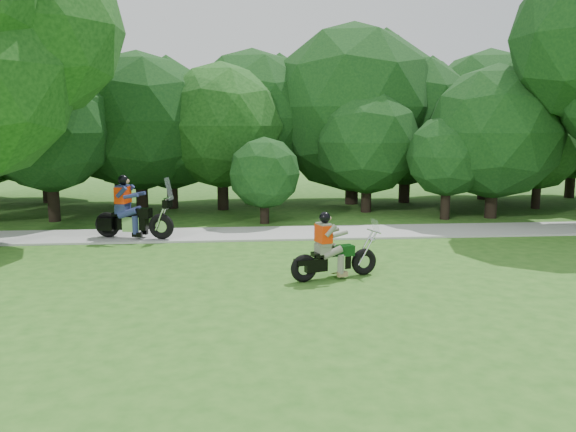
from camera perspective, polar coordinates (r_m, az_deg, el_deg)
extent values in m
plane|color=#295E1A|center=(10.82, 11.55, -9.81)|extent=(100.00, 100.00, 0.00)
cube|color=#A5A59F|center=(18.37, 4.42, -1.67)|extent=(60.00, 2.20, 0.06)
cylinder|color=black|center=(20.10, -2.40, 0.62)|extent=(0.33, 0.33, 0.97)
sphere|color=black|center=(19.94, -2.42, 4.38)|extent=(2.57, 2.57, 2.57)
cylinder|color=black|center=(27.72, -23.15, 3.12)|extent=(0.56, 0.56, 1.80)
sphere|color=black|center=(27.60, -23.58, 9.79)|extent=(7.15, 7.15, 7.15)
cylinder|color=black|center=(30.45, 26.76, 3.36)|extent=(0.46, 0.46, 1.80)
sphere|color=black|center=(30.33, 27.11, 8.22)|extent=(5.19, 5.19, 5.19)
cylinder|color=black|center=(24.24, -11.67, 2.76)|extent=(0.46, 0.46, 1.68)
sphere|color=black|center=(24.09, -11.87, 8.75)|extent=(5.20, 5.20, 5.20)
cylinder|color=black|center=(22.17, -22.73, 1.79)|extent=(0.42, 0.42, 1.80)
sphere|color=black|center=(22.02, -23.11, 7.80)|extent=(4.38, 4.38, 4.38)
cylinder|color=black|center=(23.76, -14.63, 2.66)|extent=(0.48, 0.48, 1.80)
sphere|color=black|center=(23.61, -14.91, 9.24)|extent=(5.61, 5.61, 5.61)
cylinder|color=black|center=(23.45, -6.64, 2.81)|extent=(0.46, 0.46, 1.79)
sphere|color=#144012|center=(23.31, -6.76, 9.09)|extent=(5.15, 5.15, 5.15)
cylinder|color=black|center=(21.75, 15.70, 1.48)|extent=(0.35, 0.35, 1.38)
sphere|color=black|center=(21.59, 15.89, 5.91)|extent=(3.05, 3.05, 3.05)
cylinder|color=black|center=(25.75, -16.72, 3.06)|extent=(0.45, 0.45, 1.80)
sphere|color=black|center=(25.62, -16.98, 8.75)|extent=(5.09, 5.09, 5.09)
cylinder|color=black|center=(25.85, 23.91, 2.18)|extent=(0.36, 0.36, 1.35)
sphere|color=#144012|center=(25.72, 24.15, 5.94)|extent=(3.15, 3.15, 3.15)
cylinder|color=black|center=(26.06, 11.75, 3.33)|extent=(0.50, 0.50, 1.80)
sphere|color=black|center=(25.93, 11.96, 9.57)|extent=(5.96, 5.96, 5.96)
cylinder|color=black|center=(22.59, 19.96, 1.82)|extent=(0.45, 0.45, 1.59)
sphere|color=black|center=(22.43, 20.31, 7.98)|extent=(5.02, 5.02, 5.02)
cylinder|color=black|center=(22.90, 7.95, 2.21)|extent=(0.41, 0.41, 1.46)
sphere|color=black|center=(22.74, 8.07, 7.50)|extent=(4.26, 4.26, 4.26)
cylinder|color=black|center=(28.19, 19.26, 3.44)|extent=(0.51, 0.51, 1.80)
sphere|color=black|center=(28.07, 19.58, 9.42)|extent=(6.28, 6.28, 6.28)
cylinder|color=black|center=(25.31, -3.54, 3.33)|extent=(0.50, 0.50, 1.80)
sphere|color=black|center=(25.18, -3.60, 9.85)|extent=(6.06, 6.06, 6.06)
cylinder|color=black|center=(25.21, 6.49, 3.27)|extent=(0.57, 0.57, 1.80)
sphere|color=black|center=(25.08, 6.63, 10.78)|extent=(7.37, 7.37, 7.37)
sphere|color=#144012|center=(18.21, -24.51, 16.97)|extent=(5.12, 5.12, 5.12)
torus|color=black|center=(12.64, 1.63, -5.32)|extent=(0.66, 0.37, 0.64)
torus|color=black|center=(13.35, 7.71, -4.62)|extent=(0.66, 0.37, 0.64)
cube|color=black|center=(12.88, 4.02, -4.86)|extent=(1.13, 0.55, 0.29)
cube|color=silver|center=(12.95, 4.64, -4.79)|extent=(0.51, 0.43, 0.37)
cube|color=black|center=(13.00, 5.62, -3.50)|extent=(0.54, 0.41, 0.24)
cube|color=black|center=(12.77, 3.54, -3.88)|extent=(0.54, 0.42, 0.09)
cylinder|color=silver|center=(13.29, 7.88, -3.27)|extent=(0.48, 0.19, 0.76)
cylinder|color=silver|center=(13.32, 8.72, -1.53)|extent=(0.21, 0.57, 0.03)
cube|color=#5B5E4C|center=(12.74, 3.54, -3.32)|extent=(0.37, 0.41, 0.22)
cube|color=#5B5E4C|center=(12.68, 3.63, -1.86)|extent=(0.34, 0.44, 0.51)
cube|color=#ED2D04|center=(12.68, 3.63, -1.78)|extent=(0.38, 0.48, 0.40)
sphere|color=black|center=(12.63, 3.76, -0.15)|extent=(0.26, 0.26, 0.26)
torus|color=black|center=(18.17, -17.86, -0.84)|extent=(0.82, 0.42, 0.79)
torus|color=black|center=(17.43, -12.74, -1.04)|extent=(0.82, 0.42, 0.79)
cube|color=black|center=(17.86, -15.97, -0.74)|extent=(1.29, 0.59, 0.36)
cube|color=silver|center=(17.78, -15.46, -0.76)|extent=(0.62, 0.51, 0.45)
cube|color=black|center=(17.61, -14.68, 0.30)|extent=(0.66, 0.48, 0.29)
cube|color=black|center=(17.87, -16.42, 0.21)|extent=(0.66, 0.50, 0.11)
cylinder|color=silver|center=(17.34, -12.64, 0.24)|extent=(0.45, 0.16, 1.02)
cylinder|color=silver|center=(17.20, -12.11, 1.83)|extent=(0.23, 0.71, 0.04)
cube|color=black|center=(17.91, -18.07, -0.81)|extent=(0.49, 0.25, 0.38)
cube|color=black|center=(18.35, -17.35, -0.54)|extent=(0.49, 0.25, 0.38)
cube|color=navy|center=(17.85, -16.44, 0.71)|extent=(0.44, 0.50, 0.27)
cube|color=navy|center=(17.79, -16.43, 2.00)|extent=(0.41, 0.54, 0.63)
cube|color=#ED2D04|center=(17.78, -16.44, 2.08)|extent=(0.45, 0.59, 0.50)
sphere|color=black|center=(17.72, -16.41, 3.53)|extent=(0.32, 0.32, 0.32)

